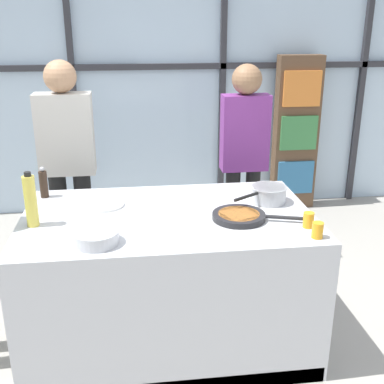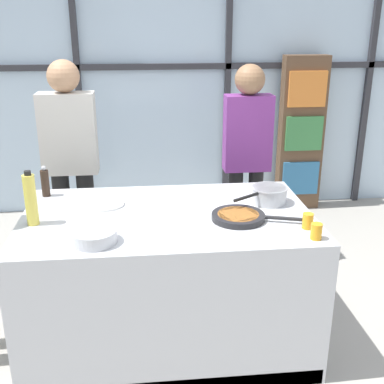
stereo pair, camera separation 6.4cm
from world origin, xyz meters
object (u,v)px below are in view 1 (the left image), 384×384
(frying_pan, at_px, (240,216))
(pepper_grinder, at_px, (44,183))
(mixing_bowl, at_px, (96,237))
(juice_glass_far, at_px, (308,220))
(white_plate, at_px, (105,205))
(oil_bottle, at_px, (31,201))
(spectator_center_left, at_px, (244,152))
(saucepan, at_px, (268,194))
(spectator_far_left, at_px, (67,157))
(juice_glass_near, at_px, (318,230))

(frying_pan, height_order, pepper_grinder, pepper_grinder)
(mixing_bowl, height_order, juice_glass_far, juice_glass_far)
(white_plate, relative_size, pepper_grinder, 1.15)
(oil_bottle, bearing_deg, juice_glass_far, -8.02)
(spectator_center_left, relative_size, oil_bottle, 5.23)
(mixing_bowl, relative_size, juice_glass_far, 2.74)
(frying_pan, xyz_separation_m, saucepan, (0.24, 0.25, 0.04))
(frying_pan, relative_size, saucepan, 1.45)
(mixing_bowl, xyz_separation_m, oil_bottle, (-0.37, 0.28, 0.11))
(spectator_far_left, distance_m, frying_pan, 1.59)
(frying_pan, distance_m, white_plate, 0.86)
(saucepan, height_order, mixing_bowl, saucepan)
(spectator_center_left, distance_m, frying_pan, 1.16)
(saucepan, bearing_deg, oil_bottle, -172.31)
(frying_pan, xyz_separation_m, juice_glass_near, (0.36, -0.30, 0.02))
(spectator_far_left, distance_m, mixing_bowl, 1.38)
(spectator_far_left, bearing_deg, juice_glass_far, 138.88)
(saucepan, distance_m, juice_glass_near, 0.56)
(mixing_bowl, bearing_deg, pepper_grinder, 116.90)
(spectator_far_left, height_order, spectator_center_left, spectator_far_left)
(white_plate, distance_m, juice_glass_near, 1.31)
(white_plate, height_order, juice_glass_far, juice_glass_far)
(frying_pan, height_order, oil_bottle, oil_bottle)
(saucepan, bearing_deg, mixing_bowl, -155.92)
(saucepan, bearing_deg, spectator_center_left, 87.25)
(spectator_far_left, relative_size, frying_pan, 3.13)
(mixing_bowl, distance_m, juice_glass_far, 1.18)
(white_plate, xyz_separation_m, mixing_bowl, (-0.02, -0.54, 0.03))
(white_plate, relative_size, mixing_bowl, 1.00)
(white_plate, bearing_deg, pepper_grinder, 152.29)
(pepper_grinder, bearing_deg, spectator_far_left, 81.89)
(spectator_far_left, xyz_separation_m, saucepan, (1.36, -0.88, -0.05))
(white_plate, relative_size, oil_bottle, 0.75)
(saucepan, xyz_separation_m, juice_glass_far, (0.12, -0.41, -0.01))
(juice_glass_near, bearing_deg, saucepan, 102.03)
(spectator_center_left, bearing_deg, oil_bottle, 35.93)
(mixing_bowl, relative_size, oil_bottle, 0.75)
(mixing_bowl, xyz_separation_m, pepper_grinder, (-0.38, 0.75, 0.06))
(oil_bottle, bearing_deg, juice_glass_near, -13.02)
(spectator_center_left, height_order, pepper_grinder, spectator_center_left)
(mixing_bowl, bearing_deg, frying_pan, 15.25)
(juice_glass_near, bearing_deg, spectator_far_left, 135.94)
(saucepan, height_order, oil_bottle, oil_bottle)
(juice_glass_far, bearing_deg, oil_bottle, 171.98)
(spectator_far_left, relative_size, pepper_grinder, 8.23)
(spectator_far_left, distance_m, white_plate, 0.88)
(juice_glass_near, bearing_deg, frying_pan, 139.77)
(spectator_center_left, bearing_deg, mixing_bowl, 50.72)
(spectator_far_left, height_order, frying_pan, spectator_far_left)
(spectator_center_left, height_order, oil_bottle, spectator_center_left)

